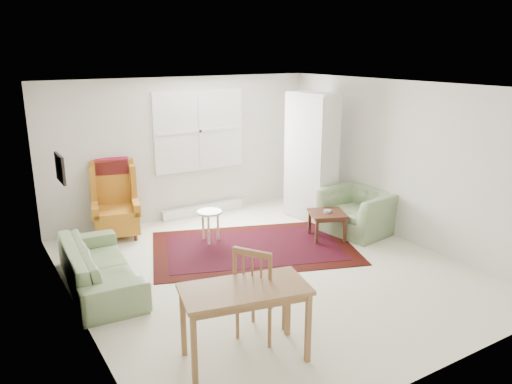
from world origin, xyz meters
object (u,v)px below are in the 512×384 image
stool (210,226)px  desk (245,323)px  sofa (99,257)px  cabinet (312,157)px  desk_chair (261,289)px  armchair (358,207)px  wingback_chair (115,200)px  coffee_table (327,225)px

stool → desk: bearing=-110.2°
sofa → cabinet: 4.12m
desk_chair → armchair: bearing=-91.7°
sofa → wingback_chair: wingback_chair is taller
stool → cabinet: cabinet is taller
sofa → desk: bearing=-157.0°
coffee_table → cabinet: 1.39m
wingback_chair → coffee_table: bearing=-19.4°
wingback_chair → coffee_table: 3.43m
desk_chair → cabinet: bearing=-77.4°
coffee_table → stool: stool is taller
armchair → coffee_table: bearing=-101.7°
wingback_chair → desk_chair: size_ratio=1.19×
coffee_table → desk: bearing=-142.4°
desk → desk_chair: bearing=38.3°
armchair → desk_chair: 3.54m
desk → coffee_table: bearing=37.6°
sofa → wingback_chair: 1.81m
sofa → stool: bearing=-66.9°
desk → desk_chair: (0.37, 0.29, 0.14)m
armchair → desk: bearing=-67.3°
stool → desk: desk is taller
armchair → stool: armchair is taller
stool → desk: size_ratio=0.43×
stool → desk_chair: 2.79m
sofa → wingback_chair: bearing=-19.1°
sofa → coffee_table: size_ratio=3.65×
desk → desk_chair: desk_chair is taller
wingback_chair → desk: bearing=-75.2°
wingback_chair → armchair: bearing=-14.8°
sofa → desk_chair: 2.34m
sofa → stool: (1.89, 0.66, -0.14)m
armchair → wingback_chair: bearing=-127.2°
cabinet → sofa: bearing=-178.4°
sofa → desk_chair: (1.16, -2.03, 0.12)m
coffee_table → desk: (-2.77, -2.13, 0.16)m
sofa → desk_chair: size_ratio=1.90×
cabinet → stool: bearing=174.1°
coffee_table → desk: desk is taller
desk_chair → sofa: bearing=-2.6°
armchair → cabinet: (-0.22, 1.01, 0.69)m
wingback_chair → stool: wingback_chair is taller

